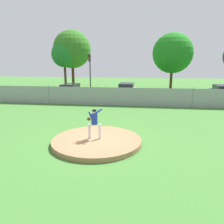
% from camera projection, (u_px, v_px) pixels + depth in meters
% --- Properties ---
extents(ground_plane, '(80.00, 80.00, 0.00)m').
position_uv_depth(ground_plane, '(112.00, 115.00, 17.08)').
color(ground_plane, '#427A33').
extents(asphalt_strip, '(44.00, 7.00, 0.01)m').
position_uv_depth(asphalt_strip, '(122.00, 98.00, 25.28)').
color(asphalt_strip, '#2B2B2D').
rests_on(asphalt_strip, ground_plane).
extents(pitchers_mound, '(4.64, 4.64, 0.24)m').
position_uv_depth(pitchers_mound, '(97.00, 141.00, 11.27)').
color(pitchers_mound, '#99704C').
rests_on(pitchers_mound, ground_plane).
extents(pitcher_youth, '(0.82, 0.32, 1.63)m').
position_uv_depth(pitcher_youth, '(94.00, 121.00, 11.06)').
color(pitcher_youth, silver).
rests_on(pitcher_youth, pitchers_mound).
extents(baseball, '(0.07, 0.07, 0.07)m').
position_uv_depth(baseball, '(98.00, 130.00, 12.61)').
color(baseball, white).
rests_on(baseball, pitchers_mound).
extents(chainlink_fence, '(34.79, 0.07, 1.85)m').
position_uv_depth(chainlink_fence, '(118.00, 97.00, 20.74)').
color(chainlink_fence, gray).
rests_on(chainlink_fence, ground_plane).
extents(parked_car_white, '(1.95, 4.32, 1.71)m').
position_uv_depth(parked_car_white, '(127.00, 91.00, 25.18)').
color(parked_car_white, silver).
rests_on(parked_car_white, ground_plane).
extents(parked_car_champagne, '(2.02, 4.71, 1.57)m').
position_uv_depth(parked_car_champagne, '(70.00, 91.00, 25.68)').
color(parked_car_champagne, tan).
rests_on(parked_car_champagne, ground_plane).
extents(parked_car_charcoal, '(1.99, 4.59, 1.62)m').
position_uv_depth(parked_car_charcoal, '(223.00, 93.00, 23.91)').
color(parked_car_charcoal, '#232328').
rests_on(parked_car_charcoal, ground_plane).
extents(traffic_cone_orange, '(0.40, 0.40, 0.55)m').
position_uv_depth(traffic_cone_orange, '(36.00, 97.00, 23.97)').
color(traffic_cone_orange, orange).
rests_on(traffic_cone_orange, asphalt_strip).
extents(traffic_light_near, '(0.28, 0.46, 5.04)m').
position_uv_depth(traffic_light_near, '(90.00, 67.00, 28.89)').
color(traffic_light_near, black).
rests_on(traffic_light_near, ground_plane).
extents(tree_bushy_near, '(3.90, 3.90, 7.15)m').
position_uv_depth(tree_bushy_near, '(64.00, 55.00, 32.86)').
color(tree_bushy_near, '#4C331E').
rests_on(tree_bushy_near, ground_plane).
extents(tree_leaning_west, '(5.89, 5.89, 8.95)m').
position_uv_depth(tree_leaning_west, '(72.00, 49.00, 33.95)').
color(tree_leaning_west, '#4C331E').
rests_on(tree_leaning_west, ground_plane).
extents(tree_slender_far, '(5.96, 5.96, 8.33)m').
position_uv_depth(tree_slender_far, '(173.00, 53.00, 32.20)').
color(tree_slender_far, '#4C331E').
rests_on(tree_slender_far, ground_plane).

